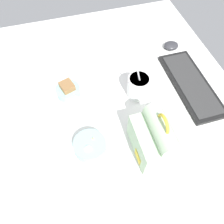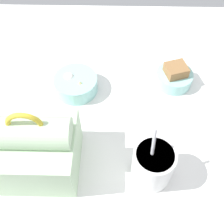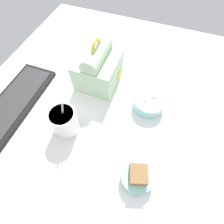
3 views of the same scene
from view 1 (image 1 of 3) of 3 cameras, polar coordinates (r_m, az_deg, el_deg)
desk_surface at (r=91.56cm, az=1.24°, el=0.04°), size 140.00×110.00×2.00cm
keyboard at (r=104.02cm, az=19.91°, el=6.85°), size 39.27×14.75×2.10cm
lunch_bag at (r=77.70cm, az=11.88°, el=-6.64°), size 17.79×16.23×20.49cm
soup_cup at (r=92.30cm, az=6.86°, el=6.71°), size 9.09×9.09×16.78cm
bento_bowl_sandwich at (r=95.70cm, az=-11.39°, el=5.58°), size 10.25×10.25×6.63cm
bento_bowl_snacks at (r=80.81cm, az=-5.74°, el=-8.77°), size 12.00×12.00×5.42cm
computer_mouse at (r=119.11cm, az=15.20°, el=16.40°), size 6.42×7.43×2.98cm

